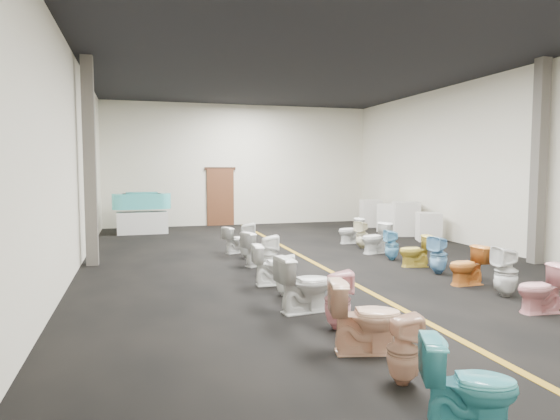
# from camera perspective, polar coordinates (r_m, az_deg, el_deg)

# --- Properties ---
(floor) EXTENTS (16.00, 16.00, 0.00)m
(floor) POSITION_cam_1_polar(r_m,az_deg,el_deg) (11.37, 3.70, -5.93)
(floor) COLOR black
(floor) RESTS_ON ground
(ceiling) EXTENTS (16.00, 16.00, 0.00)m
(ceiling) POSITION_cam_1_polar(r_m,az_deg,el_deg) (11.43, 3.82, 16.83)
(ceiling) COLOR black
(ceiling) RESTS_ON ground
(wall_back) EXTENTS (10.00, 0.00, 10.00)m
(wall_back) POSITION_cam_1_polar(r_m,az_deg,el_deg) (18.90, -4.49, 5.15)
(wall_back) COLOR beige
(wall_back) RESTS_ON ground
(wall_left) EXTENTS (0.00, 16.00, 16.00)m
(wall_left) POSITION_cam_1_polar(r_m,az_deg,el_deg) (10.59, -22.73, 5.17)
(wall_left) COLOR beige
(wall_left) RESTS_ON ground
(wall_right) EXTENTS (0.00, 16.00, 16.00)m
(wall_right) POSITION_cam_1_polar(r_m,az_deg,el_deg) (13.70, 23.94, 4.94)
(wall_right) COLOR beige
(wall_right) RESTS_ON ground
(aisle_stripe) EXTENTS (0.12, 15.60, 0.01)m
(aisle_stripe) POSITION_cam_1_polar(r_m,az_deg,el_deg) (11.37, 3.70, -5.92)
(aisle_stripe) COLOR #8F6614
(aisle_stripe) RESTS_ON floor
(back_door) EXTENTS (1.00, 0.10, 2.10)m
(back_door) POSITION_cam_1_polar(r_m,az_deg,el_deg) (18.73, -6.82, 1.46)
(back_door) COLOR #562D19
(back_door) RESTS_ON floor
(door_frame) EXTENTS (1.15, 0.08, 0.10)m
(door_frame) POSITION_cam_1_polar(r_m,az_deg,el_deg) (18.71, -6.86, 4.73)
(door_frame) COLOR #331C11
(door_frame) RESTS_ON back_door
(column_left) EXTENTS (0.25, 0.25, 4.50)m
(column_left) POSITION_cam_1_polar(r_m,az_deg,el_deg) (11.56, -20.92, 5.15)
(column_left) COLOR #59544C
(column_left) RESTS_ON floor
(column_right) EXTENTS (0.25, 0.25, 4.50)m
(column_right) POSITION_cam_1_polar(r_m,az_deg,el_deg) (12.41, 27.50, 4.88)
(column_right) COLOR #59544C
(column_right) RESTS_ON floor
(display_table) EXTENTS (1.62, 0.85, 0.71)m
(display_table) POSITION_cam_1_polar(r_m,az_deg,el_deg) (16.91, -15.47, -1.39)
(display_table) COLOR silver
(display_table) RESTS_ON floor
(bathtub) EXTENTS (1.86, 0.71, 0.55)m
(bathtub) POSITION_cam_1_polar(r_m,az_deg,el_deg) (16.85, -15.52, 1.03)
(bathtub) COLOR #43C0C1
(bathtub) RESTS_ON display_table
(appliance_crate_a) EXTENTS (0.83, 0.83, 0.83)m
(appliance_crate_a) POSITION_cam_1_polar(r_m,az_deg,el_deg) (15.22, 16.62, -1.85)
(appliance_crate_a) COLOR silver
(appliance_crate_a) RESTS_ON floor
(appliance_crate_b) EXTENTS (1.00, 1.00, 1.06)m
(appliance_crate_b) POSITION_cam_1_polar(r_m,az_deg,el_deg) (16.29, 14.22, -0.96)
(appliance_crate_b) COLOR silver
(appliance_crate_b) RESTS_ON floor
(appliance_crate_c) EXTENTS (1.01, 1.01, 0.95)m
(appliance_crate_c) POSITION_cam_1_polar(r_m,az_deg,el_deg) (16.92, 13.00, -0.92)
(appliance_crate_c) COLOR silver
(appliance_crate_c) RESTS_ON floor
(appliance_crate_d) EXTENTS (0.82, 0.82, 0.98)m
(appliance_crate_d) POSITION_cam_1_polar(r_m,az_deg,el_deg) (18.48, 10.33, -0.36)
(appliance_crate_d) COLOR white
(appliance_crate_d) RESTS_ON floor
(toilet_left_0) EXTENTS (0.85, 0.68, 0.76)m
(toilet_left_0) POSITION_cam_1_polar(r_m,az_deg,el_deg) (4.46, 20.78, -18.22)
(toilet_left_0) COLOR teal
(toilet_left_0) RESTS_ON floor
(toilet_left_1) EXTENTS (0.36, 0.35, 0.69)m
(toilet_left_1) POSITION_cam_1_polar(r_m,az_deg,el_deg) (5.16, 13.89, -15.23)
(toilet_left_1) COLOR tan
(toilet_left_1) RESTS_ON floor
(toilet_left_2) EXTENTS (0.91, 0.65, 0.84)m
(toilet_left_2) POSITION_cam_1_polar(r_m,az_deg,el_deg) (5.88, 9.74, -11.92)
(toilet_left_2) COLOR #E7B08F
(toilet_left_2) RESTS_ON floor
(toilet_left_3) EXTENTS (0.40, 0.40, 0.78)m
(toilet_left_3) POSITION_cam_1_polar(r_m,az_deg,el_deg) (6.66, 6.63, -10.18)
(toilet_left_3) COLOR pink
(toilet_left_3) RESTS_ON floor
(toilet_left_4) EXTENTS (0.88, 0.58, 0.84)m
(toilet_left_4) POSITION_cam_1_polar(r_m,az_deg,el_deg) (7.39, 2.80, -8.41)
(toilet_left_4) COLOR silver
(toilet_left_4) RESTS_ON floor
(toilet_left_5) EXTENTS (0.39, 0.38, 0.69)m
(toilet_left_5) POSITION_cam_1_polar(r_m,az_deg,el_deg) (8.31, 0.57, -7.45)
(toilet_left_5) COLOR white
(toilet_left_5) RESTS_ON floor
(toilet_left_6) EXTENTS (0.74, 0.44, 0.75)m
(toilet_left_6) POSITION_cam_1_polar(r_m,az_deg,el_deg) (9.08, -0.82, -6.24)
(toilet_left_6) COLOR white
(toilet_left_6) RESTS_ON floor
(toilet_left_7) EXTENTS (0.38, 0.38, 0.79)m
(toilet_left_7) POSITION_cam_1_polar(r_m,az_deg,el_deg) (9.95, -1.29, -5.14)
(toilet_left_7) COLOR white
(toilet_left_7) RESTS_ON floor
(toilet_left_8) EXTENTS (0.84, 0.67, 0.75)m
(toilet_left_8) POSITION_cam_1_polar(r_m,az_deg,el_deg) (10.86, -2.42, -4.42)
(toilet_left_8) COLOR white
(toilet_left_8) RESTS_ON floor
(toilet_left_9) EXTENTS (0.47, 0.46, 0.85)m
(toilet_left_9) POSITION_cam_1_polar(r_m,az_deg,el_deg) (11.74, -3.77, -3.49)
(toilet_left_9) COLOR silver
(toilet_left_9) RESTS_ON floor
(toilet_left_10) EXTENTS (0.75, 0.61, 0.67)m
(toilet_left_10) POSITION_cam_1_polar(r_m,az_deg,el_deg) (12.55, -5.05, -3.40)
(toilet_left_10) COLOR white
(toilet_left_10) RESTS_ON floor
(toilet_right_3) EXTENTS (0.74, 0.47, 0.72)m
(toilet_right_3) POSITION_cam_1_polar(r_m,az_deg,el_deg) (8.26, 27.72, -7.97)
(toilet_right_3) COLOR pink
(toilet_right_3) RESTS_ON floor
(toilet_right_4) EXTENTS (0.41, 0.41, 0.83)m
(toilet_right_4) POSITION_cam_1_polar(r_m,az_deg,el_deg) (9.05, 24.41, -6.43)
(toilet_right_4) COLOR white
(toilet_right_4) RESTS_ON floor
(toilet_right_5) EXTENTS (0.71, 0.42, 0.71)m
(toilet_right_5) POSITION_cam_1_polar(r_m,az_deg,el_deg) (9.67, 20.64, -5.97)
(toilet_right_5) COLOR orange
(toilet_right_5) RESTS_ON floor
(toilet_right_6) EXTENTS (0.45, 0.44, 0.77)m
(toilet_right_6) POSITION_cam_1_polar(r_m,az_deg,el_deg) (10.49, 17.66, -4.92)
(toilet_right_6) COLOR #74AED8
(toilet_right_6) RESTS_ON floor
(toilet_right_7) EXTENTS (0.73, 0.50, 0.69)m
(toilet_right_7) POSITION_cam_1_polar(r_m,az_deg,el_deg) (11.12, 15.19, -4.54)
(toilet_right_7) COLOR gold
(toilet_right_7) RESTS_ON floor
(toilet_right_8) EXTENTS (0.36, 0.36, 0.70)m
(toilet_right_8) POSITION_cam_1_polar(r_m,az_deg,el_deg) (11.79, 12.66, -3.93)
(toilet_right_8) COLOR #6CB7E0
(toilet_right_8) RESTS_ON floor
(toilet_right_9) EXTENTS (0.82, 0.56, 0.77)m
(toilet_right_9) POSITION_cam_1_polar(r_m,az_deg,el_deg) (12.64, 10.87, -3.17)
(toilet_right_9) COLOR white
(toilet_right_9) RESTS_ON floor
(toilet_right_10) EXTENTS (0.44, 0.44, 0.73)m
(toilet_right_10) POSITION_cam_1_polar(r_m,az_deg,el_deg) (13.40, 9.35, -2.79)
(toilet_right_10) COLOR #F3EBC5
(toilet_right_10) RESTS_ON floor
(toilet_right_11) EXTENTS (0.72, 0.43, 0.71)m
(toilet_right_11) POSITION_cam_1_polar(r_m,az_deg,el_deg) (14.23, 8.06, -2.37)
(toilet_right_11) COLOR white
(toilet_right_11) RESTS_ON floor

